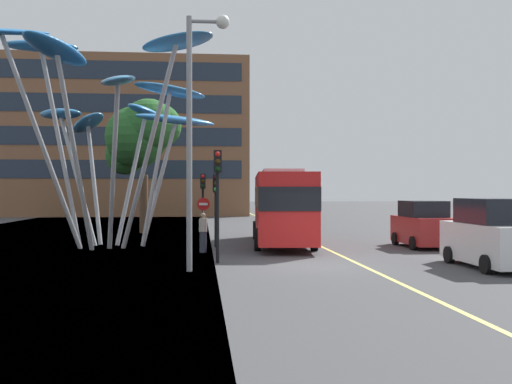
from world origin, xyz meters
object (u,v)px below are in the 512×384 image
red_bus (282,204)px  leaf_sculpture (104,98)px  car_parked_mid (423,225)px  car_parked_near (493,236)px  traffic_light_island_mid (203,192)px  pedestrian (203,233)px  no_entry_sign (203,213)px  traffic_light_kerb_near (218,182)px  traffic_light_kerb_far (216,195)px  street_lamp (198,110)px

red_bus → leaf_sculpture: size_ratio=0.96×
car_parked_mid → red_bus: bearing=162.8°
red_bus → car_parked_near: (5.81, -9.07, -0.87)m
red_bus → car_parked_near: bearing=-57.4°
leaf_sculpture → traffic_light_island_mid: 7.46m
pedestrian → no_entry_sign: no_entry_sign is taller
traffic_light_kerb_near → traffic_light_island_mid: (-0.49, 10.65, -0.36)m
traffic_light_kerb_near → traffic_light_kerb_far: size_ratio=1.21×
red_bus → car_parked_near: 10.81m
red_bus → leaf_sculpture: 9.55m
car_parked_near → traffic_light_kerb_near: bearing=167.1°
traffic_light_kerb_far → car_parked_near: (8.97, -7.88, -1.32)m
traffic_light_kerb_near → pedestrian: (-0.50, 3.79, -2.05)m
no_entry_sign → red_bus: bearing=-0.0°
car_parked_mid → street_lamp: street_lamp is taller
leaf_sculpture → traffic_light_kerb_far: 6.73m
leaf_sculpture → traffic_light_kerb_near: (4.98, -6.48, -3.91)m
red_bus → traffic_light_kerb_near: (-3.24, -7.00, 0.93)m
car_parked_near → car_parked_mid: car_parked_near is taller
traffic_light_kerb_far → car_parked_mid: bearing=-4.4°
traffic_light_island_mid → traffic_light_kerb_near: bearing=-87.3°
pedestrian → leaf_sculpture: bearing=149.0°
red_bus → pedestrian: bearing=-139.4°
red_bus → street_lamp: 10.30m
traffic_light_island_mid → pedestrian: (-0.01, -6.86, -1.69)m
no_entry_sign → car_parked_mid: bearing=-11.0°
traffic_light_kerb_near → traffic_light_kerb_far: (0.08, 5.81, -0.49)m
street_lamp → pedestrian: bearing=88.2°
traffic_light_kerb_near → car_parked_near: (9.05, -2.07, -1.80)m
traffic_light_island_mid → pedestrian: bearing=-90.1°
car_parked_near → pedestrian: (-9.55, 5.86, -0.25)m
street_lamp → traffic_light_island_mid: bearing=89.2°
red_bus → traffic_light_island_mid: bearing=135.7°
car_parked_near → street_lamp: size_ratio=0.54×
traffic_light_island_mid → street_lamp: street_lamp is taller
traffic_light_island_mid → car_parked_mid: (9.90, -5.56, -1.53)m
traffic_light_island_mid → no_entry_sign: (0.02, -3.65, -1.02)m
car_parked_near → pedestrian: bearing=148.4°
traffic_light_kerb_far → car_parked_mid: traffic_light_kerb_far is taller
leaf_sculpture → street_lamp: bearing=-63.1°
traffic_light_kerb_near → traffic_light_island_mid: 10.66m
leaf_sculpture → pedestrian: leaf_sculpture is taller
car_parked_near → no_entry_sign: bearing=136.4°
traffic_light_kerb_near → traffic_light_kerb_far: 5.83m
traffic_light_kerb_near → car_parked_near: 9.46m
red_bus → car_parked_mid: red_bus is taller
leaf_sculpture → traffic_light_kerb_near: 9.06m
car_parked_mid → traffic_light_kerb_near: bearing=-151.6°
car_parked_near → pedestrian: car_parked_near is taller
car_parked_near → pedestrian: 11.21m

